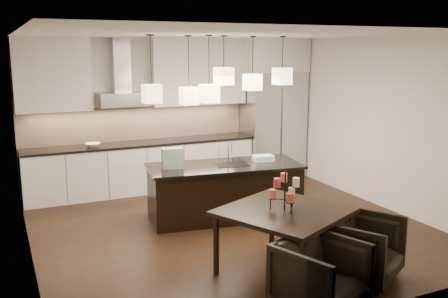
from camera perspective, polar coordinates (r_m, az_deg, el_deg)
name	(u,v)px	position (r m, az deg, el deg)	size (l,w,h in m)	color
floor	(230,228)	(7.50, 0.65, -8.99)	(5.50, 5.50, 0.02)	black
ceiling	(230,33)	(7.04, 0.70, 13.07)	(5.50, 5.50, 0.02)	white
wall_back	(168,112)	(9.67, -6.39, 4.18)	(5.50, 0.02, 2.80)	silver
wall_front	(356,179)	(4.85, 14.87, -3.39)	(5.50, 0.02, 2.80)	silver
wall_left	(23,151)	(6.47, -21.99, -0.18)	(0.02, 5.50, 2.80)	silver
wall_right	(380,123)	(8.67, 17.39, 2.90)	(0.02, 5.50, 2.80)	silver
refrigerator	(273,125)	(10.24, 5.56, 2.76)	(1.20, 0.72, 2.15)	#B7B7BA
fridge_panel	(274,55)	(10.12, 5.72, 10.61)	(1.26, 0.72, 0.65)	silver
lower_cabinets	(143,168)	(9.35, -9.25, -2.13)	(4.21, 0.62, 0.88)	silver
countertop	(142,143)	(9.26, -9.34, 0.64)	(4.21, 0.66, 0.04)	black
backsplash	(137,123)	(9.49, -9.90, 2.93)	(4.21, 0.02, 0.63)	tan
upper_cab_left	(52,75)	(8.98, -19.06, 8.04)	(1.25, 0.35, 1.25)	silver
upper_cab_right	(198,72)	(9.62, -2.97, 8.83)	(1.86, 0.35, 1.25)	silver
hood_canopy	(123,99)	(9.12, -11.42, 5.61)	(0.90, 0.52, 0.24)	#B7B7BA
hood_chimney	(121,65)	(9.19, -11.73, 9.39)	(0.30, 0.28, 0.96)	#B7B7BA
fruit_bowl	(93,145)	(9.01, -14.77, 0.45)	(0.26, 0.26, 0.06)	silver
island_body	(224,192)	(7.82, 0.05, -4.95)	(2.29, 0.92, 0.81)	black
island_top	(224,166)	(7.71, 0.05, -1.95)	(2.36, 0.99, 0.04)	black
faucet	(228,152)	(7.78, 0.50, -0.38)	(0.09, 0.22, 0.35)	silver
tote_bag	(172,158)	(7.48, -5.92, -1.06)	(0.31, 0.16, 0.31)	#21613A
food_container	(263,158)	(7.99, 4.50, -1.05)	(0.31, 0.22, 0.09)	silver
dining_table	(284,241)	(6.00, 6.83, -10.40)	(1.29, 1.29, 0.77)	black
candelabra	(285,191)	(5.80, 6.98, -4.77)	(0.37, 0.37, 0.45)	black
candle_a	(292,192)	(5.93, 7.74, -4.87)	(0.08, 0.08, 0.10)	beige
candle_b	(272,194)	(5.82, 5.56, -5.12)	(0.08, 0.08, 0.10)	#D25A42
candle_c	(290,198)	(5.69, 7.60, -5.56)	(0.08, 0.08, 0.10)	#AD3728
candle_d	(284,177)	(5.91, 6.87, -3.24)	(0.08, 0.08, 0.10)	#D25A42
candle_e	(277,183)	(5.67, 6.08, -3.85)	(0.08, 0.08, 0.10)	#AD3728
candle_f	(296,182)	(5.71, 8.24, -3.79)	(0.08, 0.08, 0.10)	beige
armchair_left	(321,276)	(5.26, 11.00, -14.06)	(0.77, 0.80, 0.72)	black
armchair_right	(362,248)	(6.03, 15.50, -10.81)	(0.79, 0.81, 0.74)	black
pendant_a	(152,94)	(7.16, -8.26, 6.26)	(0.24, 0.24, 0.26)	#FFE0C0
pendant_b	(189,96)	(7.56, -4.03, 6.07)	(0.24, 0.24, 0.26)	#FFE0C0
pendant_c	(224,76)	(7.56, -0.03, 8.32)	(0.24, 0.24, 0.26)	#FFE0C0
pendant_d	(252,82)	(8.08, 3.27, 7.65)	(0.24, 0.24, 0.26)	#FFE0C0
pendant_e	(282,76)	(8.02, 6.67, 8.25)	(0.24, 0.24, 0.26)	#FFE0C0
pendant_f	(209,94)	(7.29, -1.70, 6.34)	(0.24, 0.24, 0.26)	#FFE0C0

